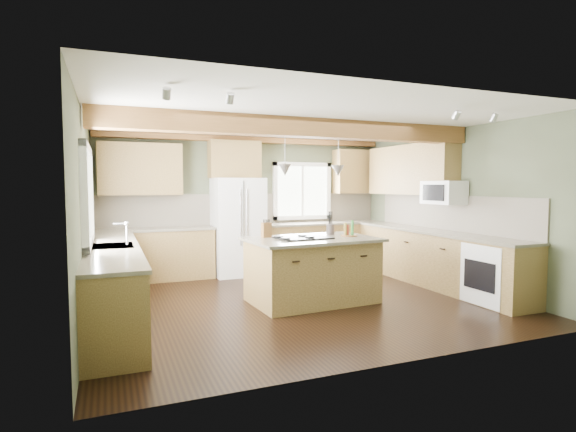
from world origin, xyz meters
name	(u,v)px	position (x,y,z in m)	size (l,w,h in m)	color
floor	(297,300)	(0.00, 0.00, 0.00)	(5.60, 5.60, 0.00)	black
ceiling	(298,120)	(0.00, 0.00, 2.60)	(5.60, 5.60, 0.00)	silver
wall_back	(247,204)	(0.00, 2.50, 1.30)	(5.60, 5.60, 0.00)	#434833
wall_left	(84,216)	(-2.80, 0.00, 1.30)	(5.00, 5.00, 0.00)	#434833
wall_right	(452,207)	(2.80, 0.00, 1.30)	(5.00, 5.00, 0.00)	#434833
ceiling_beam	(302,128)	(0.00, -0.15, 2.47)	(5.55, 0.26, 0.26)	brown
soffit_trim	(249,140)	(0.00, 2.40, 2.54)	(5.55, 0.20, 0.10)	brown
backsplash_back	(248,209)	(0.00, 2.48, 1.21)	(5.58, 0.03, 0.58)	brown
backsplash_right	(449,213)	(2.78, 0.05, 1.21)	(0.03, 3.70, 0.58)	brown
base_cab_back_left	(155,255)	(-1.79, 2.20, 0.44)	(2.02, 0.60, 0.88)	brown
counter_back_left	(154,229)	(-1.79, 2.20, 0.90)	(2.06, 0.64, 0.04)	#4A4336
base_cab_back_right	(323,246)	(1.49, 2.20, 0.44)	(2.62, 0.60, 0.88)	brown
counter_back_right	(323,223)	(1.49, 2.20, 0.90)	(2.66, 0.64, 0.04)	#4A4336
base_cab_left	(113,283)	(-2.50, 0.05, 0.44)	(0.60, 3.70, 0.88)	brown
counter_left	(112,247)	(-2.50, 0.05, 0.90)	(0.64, 3.74, 0.04)	#4A4336
base_cab_right	(434,259)	(2.50, 0.05, 0.44)	(0.60, 3.70, 0.88)	brown
counter_right	(435,232)	(2.50, 0.05, 0.90)	(0.64, 3.74, 0.04)	#4A4336
upper_cab_back_left	(141,169)	(-1.99, 2.33, 1.95)	(1.40, 0.35, 0.90)	brown
upper_cab_over_fridge	(235,160)	(-0.30, 2.33, 2.15)	(0.96, 0.35, 0.70)	brown
upper_cab_right	(410,170)	(2.62, 0.90, 1.95)	(0.35, 2.20, 0.90)	brown
upper_cab_back_corner	(355,172)	(2.30, 2.33, 1.95)	(0.90, 0.35, 0.90)	brown
window_left	(86,195)	(-2.78, 0.05, 1.55)	(0.04, 1.60, 1.05)	white
window_back	(302,191)	(1.15, 2.48, 1.55)	(1.10, 0.04, 1.00)	white
sink	(112,247)	(-2.50, 0.05, 0.91)	(0.50, 0.65, 0.03)	#262628
faucet	(127,235)	(-2.32, 0.05, 1.05)	(0.02, 0.02, 0.28)	#B2B2B7
dishwasher	(115,311)	(-2.49, -1.25, 0.43)	(0.60, 0.60, 0.84)	white
oven	(496,274)	(2.49, -1.25, 0.43)	(0.60, 0.72, 0.84)	white
microwave	(444,193)	(2.58, -0.05, 1.55)	(0.40, 0.70, 0.38)	white
pendant_left	(285,170)	(-0.26, -0.18, 1.88)	(0.18, 0.18, 0.16)	#B2B2B7
pendant_right	(338,171)	(0.59, -0.12, 1.88)	(0.18, 0.18, 0.16)	#B2B2B7
refrigerator	(238,227)	(-0.30, 2.12, 0.90)	(0.90, 0.74, 1.80)	white
island	(312,271)	(0.16, -0.15, 0.44)	(1.71, 1.04, 0.88)	olive
island_top	(312,239)	(0.16, -0.15, 0.90)	(1.82, 1.16, 0.04)	#4A4336
cooktop	(303,238)	(0.02, -0.16, 0.93)	(0.74, 0.49, 0.02)	black
knife_block	(266,230)	(-0.42, 0.17, 1.03)	(0.13, 0.10, 0.21)	brown
utensil_crock	(330,229)	(0.60, 0.13, 1.00)	(0.12, 0.12, 0.16)	#443A37
bottle_tray	(349,229)	(0.77, -0.14, 1.03)	(0.24, 0.24, 0.22)	brown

